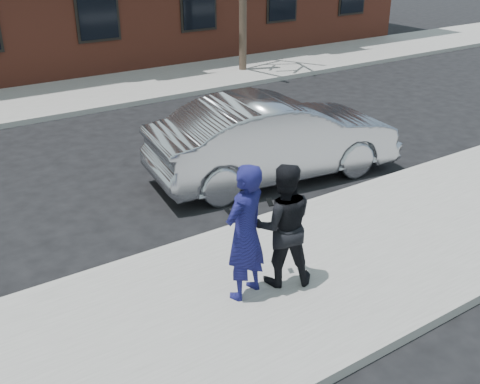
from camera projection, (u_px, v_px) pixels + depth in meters
ground at (387, 237)px, 9.41m from camera, size 100.00×100.00×0.00m
near_sidewalk at (399, 239)px, 9.19m from camera, size 50.00×3.50×0.15m
near_curb at (325, 199)px, 10.54m from camera, size 50.00×0.10×0.15m
far_sidewalk at (121, 88)px, 17.83m from camera, size 50.00×3.50×0.15m
far_curb at (145, 101)px, 16.48m from camera, size 50.00×0.10×0.15m
silver_sedan at (275, 138)px, 11.36m from camera, size 5.34×2.48×1.70m
man_hoodie at (245, 232)px, 7.30m from camera, size 0.81×0.65×1.92m
man_peacoat at (283, 225)px, 7.62m from camera, size 1.08×0.99×1.79m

